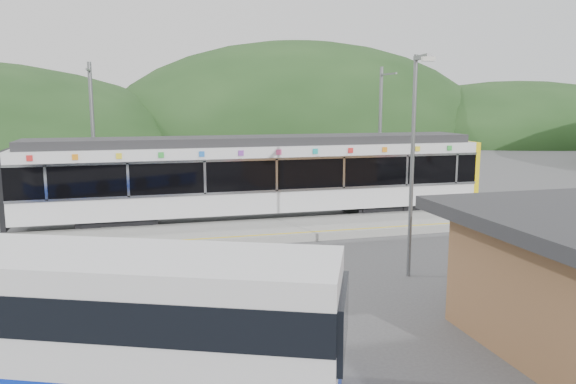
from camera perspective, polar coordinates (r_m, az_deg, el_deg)
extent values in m
plane|color=#4C4C4F|center=(19.56, 0.68, -6.45)|extent=(120.00, 120.00, 0.00)
ellipsoid|color=#1E3D19|center=(75.34, 1.19, 5.19)|extent=(52.00, 39.00, 26.00)
ellipsoid|color=#1E3D19|center=(83.15, 22.06, 4.90)|extent=(44.00, 33.00, 16.00)
cube|color=#9E9E99|center=(22.61, -1.61, -3.90)|extent=(26.00, 3.20, 0.30)
cube|color=yellow|center=(21.35, -0.79, -4.26)|extent=(26.00, 0.10, 0.01)
cube|color=black|center=(24.64, -16.87, -2.85)|extent=(3.20, 2.20, 0.56)
cube|color=black|center=(27.02, 9.46, -1.53)|extent=(3.20, 2.20, 0.56)
cube|color=silver|center=(25.02, -3.09, -0.56)|extent=(20.00, 2.90, 0.92)
cube|color=black|center=(24.84, -3.12, 2.13)|extent=(20.00, 2.96, 1.45)
cube|color=silver|center=(23.49, -2.34, 0.07)|extent=(20.00, 0.05, 0.10)
cube|color=silver|center=(23.31, -2.36, 3.34)|extent=(20.00, 0.05, 0.10)
cube|color=silver|center=(24.75, -3.14, 4.32)|extent=(20.00, 2.90, 0.45)
cube|color=#2D2D30|center=(24.71, -3.14, 5.25)|extent=(19.40, 2.50, 0.36)
cube|color=yellow|center=(28.73, 17.05, 2.05)|extent=(0.24, 2.92, 3.00)
cube|color=black|center=(24.85, -26.53, 0.42)|extent=(0.20, 2.92, 3.00)
cube|color=silver|center=(23.07, -23.40, 0.84)|extent=(0.10, 0.05, 1.35)
cube|color=silver|center=(22.82, -15.94, 1.16)|extent=(0.10, 0.05, 1.35)
cube|color=silver|center=(22.97, -8.44, 1.47)|extent=(0.10, 0.05, 1.35)
cube|color=silver|center=(23.51, -1.16, 1.74)|extent=(0.10, 0.05, 1.35)
cube|color=silver|center=(24.40, 5.70, 1.97)|extent=(0.10, 0.05, 1.35)
cube|color=silver|center=(25.61, 11.99, 2.16)|extent=(0.10, 0.05, 1.35)
cube|color=silver|center=(26.84, 16.75, 2.28)|extent=(0.10, 0.05, 1.35)
cube|color=red|center=(23.05, -24.78, 3.14)|extent=(0.22, 0.04, 0.22)
cube|color=orange|center=(22.84, -20.82, 3.33)|extent=(0.22, 0.04, 0.22)
cube|color=yellow|center=(22.73, -16.80, 3.52)|extent=(0.22, 0.04, 0.22)
cube|color=green|center=(22.74, -12.76, 3.69)|extent=(0.22, 0.04, 0.22)
cube|color=blue|center=(22.86, -8.75, 3.83)|extent=(0.22, 0.04, 0.22)
cube|color=purple|center=(23.10, -4.79, 3.96)|extent=(0.22, 0.04, 0.22)
cube|color=#E54C8C|center=(23.43, -0.93, 4.07)|extent=(0.22, 0.04, 0.22)
cube|color=#19A5A5|center=(23.88, 2.80, 4.15)|extent=(0.22, 0.04, 0.22)
cube|color=red|center=(24.42, 6.38, 4.22)|extent=(0.22, 0.04, 0.22)
cube|color=orange|center=(25.05, 9.80, 4.27)|extent=(0.22, 0.04, 0.22)
cube|color=yellow|center=(25.76, 13.04, 4.30)|extent=(0.22, 0.04, 0.22)
cube|color=green|center=(26.55, 16.10, 4.32)|extent=(0.22, 0.04, 0.22)
cylinder|color=slate|center=(26.84, -19.16, 4.90)|extent=(0.18, 0.18, 7.00)
cube|color=slate|center=(26.02, -19.64, 11.60)|extent=(0.08, 1.80, 0.08)
cylinder|color=slate|center=(29.40, 9.32, 5.62)|extent=(0.18, 0.18, 7.00)
cube|color=slate|center=(28.65, 10.16, 11.71)|extent=(0.08, 1.80, 0.08)
cube|color=#0D31C8|center=(11.43, -21.25, -16.47)|extent=(9.86, 5.93, 0.71)
cube|color=silver|center=(11.15, -21.47, -13.17)|extent=(9.86, 5.93, 0.71)
cube|color=black|center=(10.91, -21.69, -9.70)|extent=(9.88, 5.96, 0.71)
cube|color=silver|center=(10.74, -21.87, -6.77)|extent=(9.86, 5.93, 0.44)
cylinder|color=black|center=(12.03, -26.23, -15.72)|extent=(1.67, 2.47, 0.80)
cylinder|color=black|center=(10.96, -15.70, -17.59)|extent=(1.67, 2.47, 0.80)
cylinder|color=slate|center=(17.05, 12.48, 2.33)|extent=(0.12, 0.12, 6.61)
cube|color=slate|center=(16.54, 13.69, 13.18)|extent=(0.28, 1.11, 0.12)
cube|color=silver|center=(16.10, 14.55, 12.95)|extent=(0.37, 0.23, 0.12)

